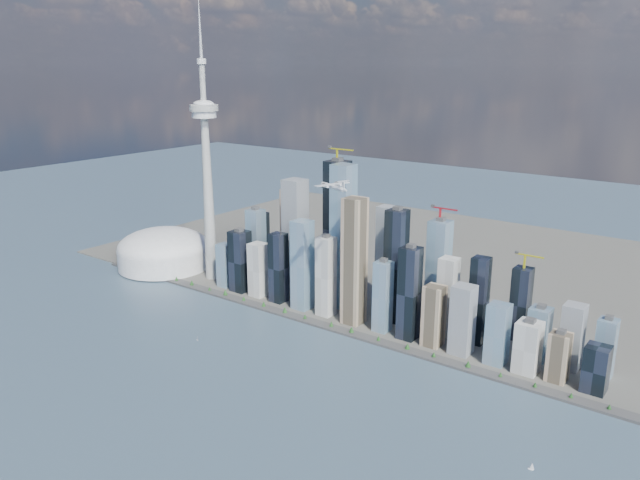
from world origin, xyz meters
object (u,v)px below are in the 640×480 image
Objects in this scene: needle_tower at (207,168)px; dome_stadium at (164,251)px; airplane at (333,186)px; sailboat_west at (197,339)px; sailboat_east at (532,467)px.

needle_tower is 2.75× the size of dome_stadium.
needle_tower is 8.21× the size of airplane.
dome_stadium is at bearing -175.91° from needle_tower.
sailboat_west is 554.74m from sailboat_east.
sailboat_east is at bearing -17.66° from needle_tower.
needle_tower is 67.46× the size of sailboat_west.
needle_tower is 384.28m from sailboat_west.
dome_stadium is 24.51× the size of sailboat_west.
dome_stadium reaches higher than sailboat_east.
sailboat_east is (896.45, -230.83, -36.34)m from dome_stadium.
airplane is 474.62m from sailboat_east.
airplane reaches higher than dome_stadium.
airplane is at bearing -14.52° from needle_tower.
sailboat_east is at bearing -0.42° from airplane.
sailboat_east is (756.45, -240.83, -232.74)m from needle_tower.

